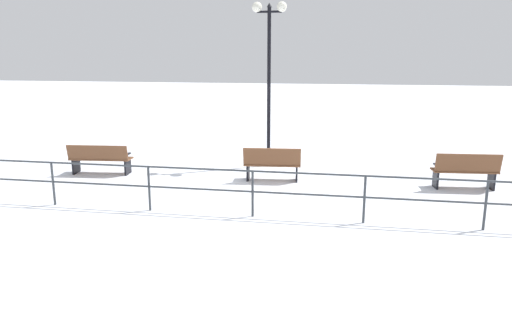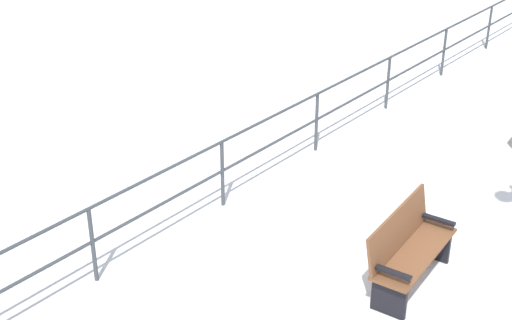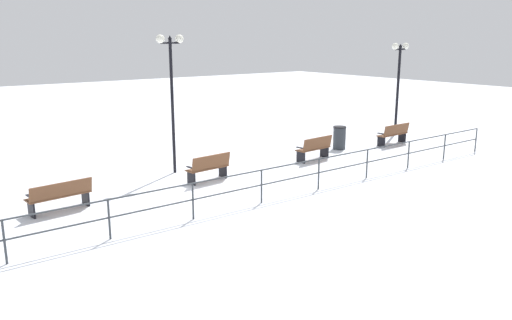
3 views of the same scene
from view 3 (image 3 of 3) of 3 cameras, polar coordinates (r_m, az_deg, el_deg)
The scene contains 9 objects.
ground_plane at distance 16.76m, azimuth -5.39°, elevation -2.33°, with size 80.00×80.00×0.00m, color white.
bench_nearest at distance 22.98m, azimuth 15.10°, elevation 2.85°, with size 0.55×1.71×0.93m.
bench_second at distance 19.48m, azimuth 6.55°, elevation 1.33°, with size 0.64×1.57×0.92m.
bench_third at distance 16.59m, azimuth -5.28°, elevation -0.82°, with size 0.62×1.51×0.91m.
bench_fourth at distance 14.65m, azimuth -21.02°, elevation -3.70°, with size 0.68×1.71×0.85m.
lamppost_near at distance 25.31m, azimuth 15.65°, elevation 9.78°, with size 0.31×1.07×4.31m.
lamppost_middle at distance 17.39m, azimuth -9.43°, elevation 9.56°, with size 0.28×0.98×4.65m.
waterfront_railing at distance 14.31m, azimuth 0.62°, elevation -2.24°, with size 0.05×22.21×0.98m.
trash_bin at distance 21.61m, azimuth 9.28°, elevation 2.47°, with size 0.54×0.54×0.96m.
Camera 3 is at (-13.74, 8.45, 4.55)m, focal length 35.90 mm.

